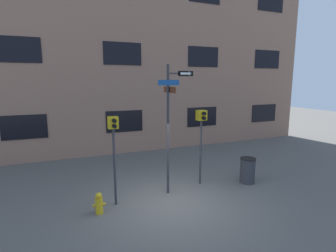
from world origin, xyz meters
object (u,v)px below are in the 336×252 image
at_px(pedestrian_signal_left, 114,137).
at_px(pedestrian_signal_right, 201,126).
at_px(street_sign_pole, 170,118).
at_px(fire_hydrant, 99,203).
at_px(trash_bin, 247,170).

height_order(pedestrian_signal_left, pedestrian_signal_right, pedestrian_signal_right).
xyz_separation_m(pedestrian_signal_left, pedestrian_signal_right, (3.37, 0.51, 0.05)).
bearing_deg(street_sign_pole, pedestrian_signal_left, -174.86).
xyz_separation_m(fire_hydrant, trash_bin, (5.69, 0.26, 0.18)).
bearing_deg(pedestrian_signal_left, fire_hydrant, -146.64).
height_order(pedestrian_signal_left, trash_bin, pedestrian_signal_left).
distance_m(street_sign_pole, pedestrian_signal_left, 2.02).
distance_m(street_sign_pole, fire_hydrant, 3.51).
height_order(pedestrian_signal_right, trash_bin, pedestrian_signal_right).
bearing_deg(trash_bin, pedestrian_signal_left, 178.72).
bearing_deg(fire_hydrant, trash_bin, 2.66).
xyz_separation_m(pedestrian_signal_right, fire_hydrant, (-3.95, -0.89, -1.97)).
relative_size(pedestrian_signal_right, fire_hydrant, 4.42).
relative_size(pedestrian_signal_left, pedestrian_signal_right, 1.00).
height_order(pedestrian_signal_left, fire_hydrant, pedestrian_signal_left).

